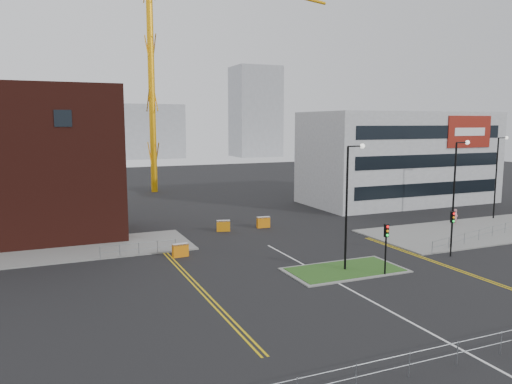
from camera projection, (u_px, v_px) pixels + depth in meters
ground at (394, 313)px, 28.10m from camera, size 200.00×200.00×0.00m
pavement_left at (18, 255)px, 40.30m from camera, size 28.00×8.00×0.12m
pavement_right at (482, 230)px, 49.42m from camera, size 24.00×10.00×0.12m
island_kerb at (345, 270)px, 36.15m from camera, size 8.60×4.60×0.08m
grass_island at (345, 270)px, 36.15m from camera, size 8.00×4.00×0.12m
office_block at (399, 158)px, 66.52m from camera, size 25.00×12.20×12.00m
tower_crane at (182, 16)px, 77.43m from camera, size 50.36×18.43×39.40m
streetlamp_island at (349, 197)px, 35.49m from camera, size 1.46×0.36×9.18m
streetlamp_right_near at (456, 185)px, 42.00m from camera, size 1.46×0.36×9.18m
streetlamp_right_far at (498, 171)px, 54.75m from camera, size 1.46×0.36×9.18m
traffic_light_island at (386, 240)px, 34.75m from camera, size 0.28×0.33×3.65m
traffic_light_right at (452, 225)px, 39.69m from camera, size 0.28×0.33×3.65m
railing_front at (480, 343)px, 22.53m from camera, size 24.05×0.05×1.10m
railing_left at (139, 247)px, 40.08m from camera, size 6.05×0.05×1.10m
railing_right at (492, 229)px, 46.46m from camera, size 19.05×5.05×1.10m
centre_line at (372, 302)px, 29.92m from camera, size 0.15×30.00×0.01m
yellow_left_a at (190, 282)px, 33.68m from camera, size 0.12×24.00×0.01m
yellow_left_b at (195, 281)px, 33.80m from camera, size 0.12×24.00×0.01m
yellow_right_a at (445, 266)px, 37.27m from camera, size 0.12×20.00×0.01m
yellow_right_b at (448, 266)px, 37.38m from camera, size 0.12×20.00×0.01m
skyline_b at (142, 131)px, 149.21m from camera, size 24.00×12.00×16.00m
skyline_c at (255, 112)px, 157.50m from camera, size 14.00×12.00×28.00m
skyline_d at (76, 138)px, 151.56m from camera, size 30.00×12.00×12.00m
pedestrian at (456, 217)px, 52.05m from camera, size 0.74×0.65×1.71m
barrier_left at (180, 250)px, 39.82m from camera, size 1.31×0.54×1.08m
barrier_mid at (223, 225)px, 49.20m from camera, size 1.37×0.75×1.10m
barrier_right at (263, 222)px, 50.89m from camera, size 1.36×0.53×1.13m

